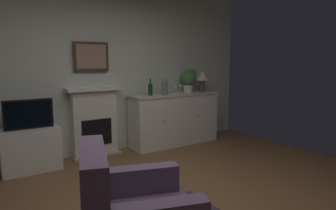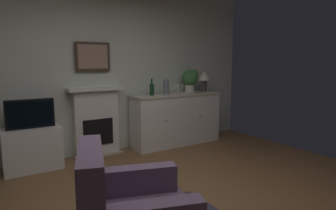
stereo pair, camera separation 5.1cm
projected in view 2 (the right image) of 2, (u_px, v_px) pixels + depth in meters
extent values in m
cube|color=silver|center=(94.00, 68.00, 4.65)|extent=(6.05, 0.06, 2.80)
cube|color=white|center=(96.00, 123.00, 4.66)|extent=(0.70, 0.18, 1.05)
cube|color=tan|center=(99.00, 155.00, 4.65)|extent=(0.77, 0.20, 0.03)
cube|color=black|center=(98.00, 132.00, 4.60)|extent=(0.48, 0.02, 0.42)
cube|color=white|center=(95.00, 89.00, 4.55)|extent=(0.87, 0.27, 0.05)
cube|color=#473323|center=(93.00, 57.00, 4.54)|extent=(0.55, 0.03, 0.45)
cube|color=#9E7A6B|center=(93.00, 57.00, 4.52)|extent=(0.47, 0.01, 0.37)
cube|color=white|center=(176.00, 120.00, 5.28)|extent=(1.67, 0.45, 0.90)
cube|color=beige|center=(176.00, 95.00, 5.21)|extent=(1.70, 0.48, 0.03)
sphere|color=brown|center=(166.00, 121.00, 4.88)|extent=(0.02, 0.02, 0.02)
sphere|color=brown|center=(200.00, 117.00, 5.27)|extent=(0.02, 0.02, 0.02)
cylinder|color=#4C4742|center=(204.00, 86.00, 5.53)|extent=(0.10, 0.10, 0.22)
cone|color=silver|center=(204.00, 76.00, 5.50)|extent=(0.26, 0.26, 0.18)
cylinder|color=#193F1E|center=(152.00, 90.00, 4.94)|extent=(0.08, 0.08, 0.20)
cylinder|color=#193F1E|center=(152.00, 81.00, 4.91)|extent=(0.03, 0.03, 0.09)
cylinder|color=silver|center=(172.00, 94.00, 5.17)|extent=(0.06, 0.06, 0.00)
cylinder|color=silver|center=(172.00, 91.00, 5.16)|extent=(0.01, 0.01, 0.09)
cone|color=silver|center=(172.00, 87.00, 5.15)|extent=(0.07, 0.07, 0.07)
cylinder|color=silver|center=(178.00, 93.00, 5.22)|extent=(0.06, 0.06, 0.00)
cylinder|color=silver|center=(178.00, 91.00, 5.22)|extent=(0.01, 0.01, 0.09)
cone|color=silver|center=(178.00, 86.00, 5.20)|extent=(0.07, 0.07, 0.07)
cylinder|color=silver|center=(182.00, 93.00, 5.29)|extent=(0.06, 0.06, 0.00)
cylinder|color=silver|center=(182.00, 90.00, 5.28)|extent=(0.01, 0.01, 0.09)
cone|color=silver|center=(182.00, 86.00, 5.27)|extent=(0.07, 0.07, 0.07)
cylinder|color=slate|center=(166.00, 88.00, 5.02)|extent=(0.11, 0.11, 0.24)
sphere|color=slate|center=(166.00, 81.00, 5.00)|extent=(0.08, 0.08, 0.08)
cube|color=white|center=(32.00, 149.00, 4.03)|extent=(0.75, 0.42, 0.60)
cube|color=black|center=(30.00, 114.00, 3.94)|extent=(0.62, 0.06, 0.40)
cube|color=black|center=(30.00, 114.00, 3.91)|extent=(0.57, 0.01, 0.35)
cylinder|color=beige|center=(190.00, 89.00, 5.42)|extent=(0.18, 0.18, 0.14)
sphere|color=#3D753D|center=(190.00, 78.00, 5.39)|extent=(0.30, 0.30, 0.30)
sphere|color=#3D753D|center=(193.00, 74.00, 5.38)|extent=(0.18, 0.18, 0.18)
cube|color=#604C66|center=(91.00, 184.00, 1.98)|extent=(0.38, 0.77, 0.50)
cube|color=#604C66|center=(133.00, 180.00, 2.39)|extent=(0.73, 0.35, 0.22)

